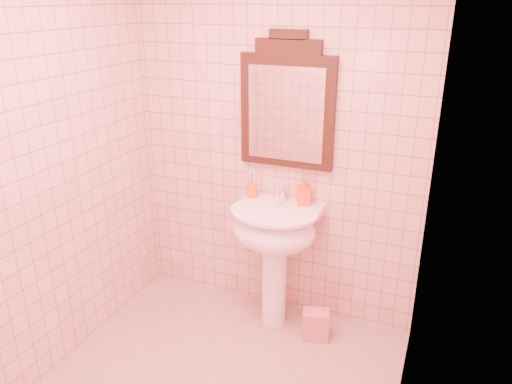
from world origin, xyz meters
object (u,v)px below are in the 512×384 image
at_px(toothbrush_cup, 252,191).
at_px(soap_dispenser, 304,191).
at_px(towel, 315,325).
at_px(mirror, 287,106).
at_px(pedestal_sink, 274,238).

xyz_separation_m(toothbrush_cup, soap_dispenser, (0.37, 0.01, 0.05)).
relative_size(soap_dispenser, towel, 0.90).
height_order(toothbrush_cup, soap_dispenser, soap_dispenser).
bearing_deg(towel, soap_dispenser, 128.87).
bearing_deg(mirror, pedestal_sink, -90.00).
relative_size(pedestal_sink, mirror, 1.00).
xyz_separation_m(pedestal_sink, towel, (0.33, -0.07, -0.56)).
bearing_deg(soap_dispenser, pedestal_sink, -155.05).
bearing_deg(pedestal_sink, soap_dispenser, 47.53).
xyz_separation_m(mirror, towel, (0.33, -0.27, -1.40)).
bearing_deg(mirror, towel, -39.49).
xyz_separation_m(mirror, toothbrush_cup, (-0.22, -0.05, -0.59)).
distance_m(pedestal_sink, toothbrush_cup, 0.37).
bearing_deg(toothbrush_cup, pedestal_sink, -33.92).
bearing_deg(towel, pedestal_sink, 168.26).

